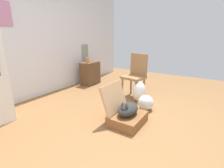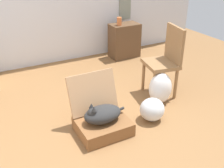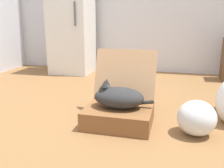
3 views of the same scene
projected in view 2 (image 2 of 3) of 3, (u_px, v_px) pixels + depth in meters
The scene contains 9 objects.
ground_plane at pixel (100, 128), 3.14m from camera, with size 7.68×7.68×0.00m, color olive.
suitcase_base at pixel (103, 126), 3.04m from camera, with size 0.57×0.47×0.16m, color brown.
suitcase_lid at pixel (93, 93), 3.10m from camera, with size 0.57×0.47×0.04m, color tan.
cat at pixel (102, 114), 2.96m from camera, with size 0.51×0.28×0.24m.
plastic_bag_white at pixel (152, 109), 3.23m from camera, with size 0.30×0.29×0.28m, color silver.
plastic_bag_clear at pixel (160, 88), 3.56m from camera, with size 0.31×0.27×0.43m, color white.
side_table at pixel (124, 41), 5.04m from camera, with size 0.54×0.33×0.63m, color brown.
vase_tall at pixel (119, 21), 4.78m from camera, with size 0.09×0.09×0.14m, color #CC6B38.
chair at pixel (166, 59), 3.65m from camera, with size 0.48×0.51×0.97m.
Camera 2 is at (-1.07, -2.34, 1.89)m, focal length 43.22 mm.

